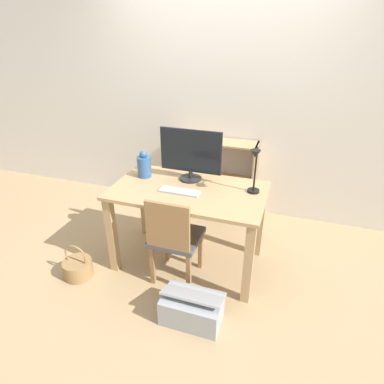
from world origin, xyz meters
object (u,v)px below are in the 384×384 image
at_px(keyboard, 180,191).
at_px(vase, 144,165).
at_px(monitor, 191,153).
at_px(chair, 174,237).
at_px(storage_box, 192,308).
at_px(basket, 78,267).
at_px(bookshelf, 197,177).
at_px(desk_lamp, 255,167).

relative_size(keyboard, vase, 1.37).
bearing_deg(monitor, keyboard, -90.67).
relative_size(chair, storage_box, 1.83).
xyz_separation_m(keyboard, basket, (-0.82, -0.43, -0.68)).
relative_size(keyboard, bookshelf, 0.35).
distance_m(keyboard, vase, 0.47).
xyz_separation_m(bookshelf, storage_box, (0.49, -1.63, -0.30)).
bearing_deg(bookshelf, desk_lamp, -49.84).
distance_m(basket, storage_box, 1.12).
height_order(chair, bookshelf, bookshelf).
xyz_separation_m(chair, storage_box, (0.28, -0.37, -0.34)).
bearing_deg(keyboard, bookshelf, 100.30).
relative_size(desk_lamp, bookshelf, 0.41).
relative_size(vase, storage_box, 0.55).
bearing_deg(vase, desk_lamp, -3.05).
bearing_deg(desk_lamp, monitor, 167.48).
xyz_separation_m(monitor, desk_lamp, (0.58, -0.13, -0.00)).
height_order(bookshelf, basket, bookshelf).
height_order(monitor, basket, monitor).
distance_m(monitor, desk_lamp, 0.59).
xyz_separation_m(keyboard, bookshelf, (-0.19, 1.06, -0.36)).
bearing_deg(keyboard, storage_box, -62.50).
relative_size(vase, bookshelf, 0.26).
relative_size(chair, basket, 2.52).
height_order(keyboard, storage_box, keyboard).
height_order(vase, bookshelf, vase).
bearing_deg(desk_lamp, basket, -157.47).
distance_m(vase, storage_box, 1.30).
bearing_deg(chair, storage_box, -53.48).
relative_size(basket, storage_box, 0.73).
height_order(vase, desk_lamp, desk_lamp).
distance_m(keyboard, basket, 1.15).
relative_size(monitor, bookshelf, 0.57).
distance_m(vase, chair, 0.73).
bearing_deg(chair, desk_lamp, 31.36).
height_order(keyboard, basket, keyboard).
bearing_deg(vase, storage_box, -47.18).
distance_m(monitor, basket, 1.42).
xyz_separation_m(vase, basket, (-0.40, -0.63, -0.78)).
bearing_deg(chair, keyboard, 94.79).
distance_m(desk_lamp, chair, 0.86).
bearing_deg(desk_lamp, bookshelf, 130.16).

